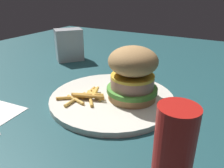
# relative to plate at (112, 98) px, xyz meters

# --- Properties ---
(ground_plane) EXTENTS (1.60, 1.60, 0.00)m
(ground_plane) POSITION_rel_plate_xyz_m (-0.01, -0.02, -0.01)
(ground_plane) COLOR #1E474C
(plate) EXTENTS (0.28, 0.28, 0.01)m
(plate) POSITION_rel_plate_xyz_m (0.00, 0.00, 0.00)
(plate) COLOR silver
(plate) RESTS_ON ground_plane
(sandwich) EXTENTS (0.11, 0.11, 0.12)m
(sandwich) POSITION_rel_plate_xyz_m (0.02, -0.04, 0.06)
(sandwich) COLOR tan
(sandwich) RESTS_ON plate
(fries_pile) EXTENTS (0.11, 0.10, 0.01)m
(fries_pile) POSITION_rel_plate_xyz_m (-0.04, 0.04, 0.01)
(fries_pile) COLOR gold
(fries_pile) RESTS_ON plate
(napkin_dispenser) EXTENTS (0.11, 0.10, 0.11)m
(napkin_dispenser) POSITION_rel_plate_xyz_m (0.20, 0.29, 0.05)
(napkin_dispenser) COLOR #B7BABF
(napkin_dispenser) RESTS_ON ground_plane
(ketchup_bottle) EXTENTS (0.04, 0.04, 0.13)m
(ketchup_bottle) POSITION_rel_plate_xyz_m (-0.20, -0.19, 0.06)
(ketchup_bottle) COLOR #B21914
(ketchup_bottle) RESTS_ON ground_plane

